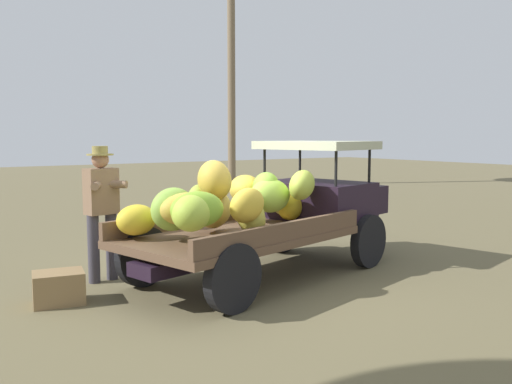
# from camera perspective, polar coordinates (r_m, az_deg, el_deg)

# --- Properties ---
(ground_plane) EXTENTS (60.00, 60.00, 0.00)m
(ground_plane) POSITION_cam_1_polar(r_m,az_deg,el_deg) (7.26, -1.48, -9.35)
(ground_plane) COLOR brown
(truck) EXTENTS (4.66, 2.61, 1.82)m
(truck) POSITION_cam_1_polar(r_m,az_deg,el_deg) (7.56, 1.71, -1.72)
(truck) COLOR black
(truck) RESTS_ON ground
(farmer) EXTENTS (0.52, 0.49, 1.77)m
(farmer) POSITION_cam_1_polar(r_m,az_deg,el_deg) (7.41, -15.71, -1.27)
(farmer) COLOR #403C47
(farmer) RESTS_ON ground
(wooden_crate) EXTENTS (0.62, 0.52, 0.37)m
(wooden_crate) POSITION_cam_1_polar(r_m,az_deg,el_deg) (6.73, -19.78, -9.33)
(wooden_crate) COLOR olive
(wooden_crate) RESTS_ON ground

